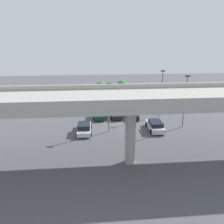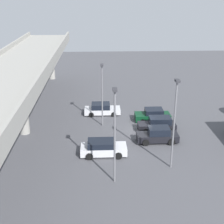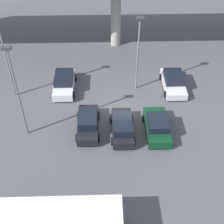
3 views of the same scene
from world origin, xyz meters
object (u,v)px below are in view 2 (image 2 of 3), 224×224
at_px(parked_car_1, 158,135).
at_px(lamp_post_near_aisle, 102,90).
at_px(parked_car_0, 103,148).
at_px(parked_car_4, 102,109).
at_px(lamp_post_by_overpass, 115,130).
at_px(parked_car_3, 153,115).
at_px(parked_car_2, 158,124).
at_px(lamp_post_mid_lot, 174,118).

height_order(parked_car_1, lamp_post_near_aisle, lamp_post_near_aisle).
height_order(parked_car_0, parked_car_1, parked_car_1).
relative_size(parked_car_4, lamp_post_by_overpass, 0.56).
relative_size(parked_car_1, lamp_post_by_overpass, 0.53).
height_order(parked_car_4, lamp_post_by_overpass, lamp_post_by_overpass).
bearing_deg(lamp_post_near_aisle, parked_car_3, -79.00).
height_order(parked_car_2, parked_car_4, parked_car_2).
bearing_deg(lamp_post_near_aisle, parked_car_0, 179.37).
xyz_separation_m(parked_car_2, lamp_post_near_aisle, (1.71, 6.34, 3.64)).
bearing_deg(parked_car_1, lamp_post_by_overpass, 55.28).
relative_size(parked_car_4, lamp_post_mid_lot, 0.56).
xyz_separation_m(parked_car_0, lamp_post_mid_lot, (-2.63, -6.16, 4.10)).
bearing_deg(parked_car_2, parked_car_1, 79.52).
height_order(parked_car_0, parked_car_4, parked_car_0).
bearing_deg(lamp_post_mid_lot, parked_car_0, 66.89).
bearing_deg(parked_car_0, parked_car_3, 52.72).
height_order(parked_car_0, lamp_post_near_aisle, lamp_post_near_aisle).
height_order(parked_car_3, lamp_post_mid_lot, lamp_post_mid_lot).
height_order(parked_car_4, lamp_post_mid_lot, lamp_post_mid_lot).
xyz_separation_m(parked_car_4, lamp_post_mid_lot, (-13.46, -6.09, 4.15)).
bearing_deg(lamp_post_mid_lot, lamp_post_by_overpass, 111.46).
bearing_deg(parked_car_0, lamp_post_by_overpass, -79.44).
bearing_deg(lamp_post_by_overpass, parked_car_0, 10.56).
distance_m(parked_car_2, lamp_post_by_overpass, 12.23).
bearing_deg(lamp_post_by_overpass, lamp_post_near_aisle, 3.87).
distance_m(lamp_post_mid_lot, lamp_post_by_overpass, 5.68).
relative_size(parked_car_3, lamp_post_mid_lot, 0.52).
distance_m(parked_car_1, parked_car_4, 10.15).
bearing_deg(lamp_post_mid_lot, parked_car_4, 24.35).
bearing_deg(lamp_post_mid_lot, parked_car_1, 3.12).
bearing_deg(parked_car_4, parked_car_2, -40.49).
relative_size(parked_car_1, lamp_post_mid_lot, 0.53).
bearing_deg(parked_car_3, lamp_post_mid_lot, 89.06).
distance_m(parked_car_0, lamp_post_near_aisle, 8.01).
bearing_deg(parked_car_4, lamp_post_mid_lot, -65.65).
bearing_deg(parked_car_1, lamp_post_near_aisle, -38.41).
xyz_separation_m(parked_car_1, lamp_post_near_aisle, (4.60, 5.81, 3.64)).
height_order(parked_car_2, lamp_post_by_overpass, lamp_post_by_overpass).
bearing_deg(parked_car_1, parked_car_2, -100.48).
distance_m(parked_car_2, parked_car_4, 8.35).
bearing_deg(parked_car_2, lamp_post_by_overpass, 61.30).
height_order(lamp_post_mid_lot, lamp_post_by_overpass, lamp_post_mid_lot).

